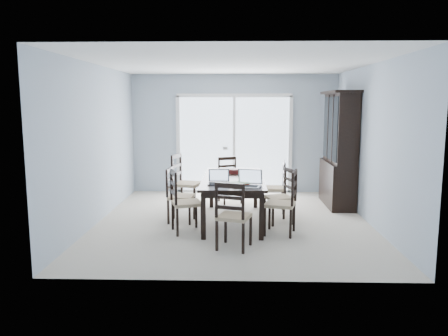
{
  "coord_description": "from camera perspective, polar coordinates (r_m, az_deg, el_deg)",
  "views": [
    {
      "loc": [
        0.06,
        -7.14,
        1.96
      ],
      "look_at": [
        -0.15,
        0.0,
        0.91
      ],
      "focal_mm": 35.0,
      "sensor_mm": 36.0,
      "label": 1
    }
  ],
  "objects": [
    {
      "name": "laptop_dark",
      "position": [
        6.61,
        -0.72,
        -1.69
      ],
      "size": [
        0.32,
        0.23,
        0.22
      ],
      "rotation": [
        0.0,
        0.0,
        -0.01
      ],
      "color": "black",
      "rests_on": "dining_table"
    },
    {
      "name": "hot_tub",
      "position": [
        10.78,
        -3.7,
        0.64
      ],
      "size": [
        2.25,
        2.08,
        1.02
      ],
      "rotation": [
        0.0,
        0.0,
        -0.18
      ],
      "color": "maroon",
      "rests_on": "balcony"
    },
    {
      "name": "railing",
      "position": [
        11.73,
        1.38,
        1.49
      ],
      "size": [
        4.5,
        0.06,
        1.1
      ],
      "primitive_type": "cube",
      "color": "#99999E",
      "rests_on": "balcony"
    },
    {
      "name": "chair_left_near",
      "position": [
        6.68,
        -5.69,
        -3.5
      ],
      "size": [
        0.54,
        0.54,
        1.12
      ],
      "rotation": [
        0.0,
        0.0,
        -1.24
      ],
      "color": "black",
      "rests_on": "floor"
    },
    {
      "name": "chair_right_far",
      "position": [
        7.98,
        7.08,
        -1.74
      ],
      "size": [
        0.43,
        0.42,
        1.07
      ],
      "rotation": [
        0.0,
        0.0,
        1.52
      ],
      "color": "black",
      "rests_on": "floor"
    },
    {
      "name": "back_wall",
      "position": [
        9.67,
        1.33,
        4.47
      ],
      "size": [
        4.5,
        0.02,
        2.6
      ],
      "primitive_type": "cube",
      "color": "#9FAEBE",
      "rests_on": "floor"
    },
    {
      "name": "chair_left_mid",
      "position": [
        7.31,
        -6.3,
        -2.74
      ],
      "size": [
        0.45,
        0.44,
        1.05
      ],
      "rotation": [
        0.0,
        0.0,
        -1.68
      ],
      "color": "black",
      "rests_on": "floor"
    },
    {
      "name": "chair_right_mid",
      "position": [
        7.29,
        7.83,
        -2.84
      ],
      "size": [
        0.51,
        0.5,
        1.04
      ],
      "rotation": [
        0.0,
        0.0,
        1.89
      ],
      "color": "black",
      "rests_on": "floor"
    },
    {
      "name": "laptop_silver",
      "position": [
        6.4,
        3.13,
        -1.97
      ],
      "size": [
        0.42,
        0.34,
        0.25
      ],
      "rotation": [
        0.0,
        0.0,
        -0.27
      ],
      "color": "silver",
      "rests_on": "dining_table"
    },
    {
      "name": "chair_end_far",
      "position": [
        8.77,
        0.61,
        -0.88
      ],
      "size": [
        0.5,
        0.51,
        1.04
      ],
      "rotation": [
        0.0,
        0.0,
        3.48
      ],
      "color": "black",
      "rests_on": "floor"
    },
    {
      "name": "chair_right_near",
      "position": [
        6.62,
        8.18,
        -3.58
      ],
      "size": [
        0.53,
        0.52,
        1.13
      ],
      "rotation": [
        0.0,
        0.0,
        1.31
      ],
      "color": "black",
      "rests_on": "floor"
    },
    {
      "name": "wall_right",
      "position": [
        7.5,
        18.69,
        2.89
      ],
      "size": [
        0.02,
        5.0,
        2.6
      ],
      "primitive_type": "cube",
      "color": "#9FAEBE",
      "rests_on": "floor"
    },
    {
      "name": "balcony",
      "position": [
        10.83,
        1.34,
        -2.31
      ],
      "size": [
        4.5,
        2.0,
        0.1
      ],
      "primitive_type": "cube",
      "color": "gray",
      "rests_on": "ground"
    },
    {
      "name": "dining_table",
      "position": [
        7.26,
        1.19,
        -1.83
      ],
      "size": [
        1.0,
        2.2,
        0.75
      ],
      "color": "black",
      "rests_on": "floor"
    },
    {
      "name": "sliding_door",
      "position": [
        9.66,
        1.33,
        3.2
      ],
      "size": [
        2.52,
        0.05,
        2.18
      ],
      "color": "silver",
      "rests_on": "floor"
    },
    {
      "name": "wall_left",
      "position": [
        7.54,
        -16.19,
        3.02
      ],
      "size": [
        0.02,
        5.0,
        2.6
      ],
      "primitive_type": "cube",
      "color": "#9FAEBE",
      "rests_on": "floor"
    },
    {
      "name": "floor",
      "position": [
        7.41,
        1.18,
        -6.96
      ],
      "size": [
        5.0,
        5.0,
        0.0
      ],
      "primitive_type": "plane",
      "color": "beige",
      "rests_on": "ground"
    },
    {
      "name": "cell_phone",
      "position": [
        6.48,
        2.5,
        -2.35
      ],
      "size": [
        0.11,
        0.07,
        0.01
      ],
      "primitive_type": "cube",
      "rotation": [
        0.0,
        0.0,
        -0.22
      ],
      "color": "black",
      "rests_on": "dining_table"
    },
    {
      "name": "china_hutch",
      "position": [
        8.67,
        14.79,
        2.22
      ],
      "size": [
        0.5,
        1.38,
        2.2
      ],
      "color": "black",
      "rests_on": "floor"
    },
    {
      "name": "book_stack",
      "position": [
        6.54,
        2.04,
        -2.08
      ],
      "size": [
        0.35,
        0.31,
        0.05
      ],
      "rotation": [
        0.0,
        0.0,
        0.27
      ],
      "color": "maroon",
      "rests_on": "dining_table"
    },
    {
      "name": "ceiling",
      "position": [
        7.17,
        1.24,
        13.5
      ],
      "size": [
        5.0,
        5.0,
        0.0
      ],
      "primitive_type": "plane",
      "rotation": [
        3.14,
        0.0,
        0.0
      ],
      "color": "white",
      "rests_on": "back_wall"
    },
    {
      "name": "game_box",
      "position": [
        7.66,
        1.8,
        -0.44
      ],
      "size": [
        0.29,
        0.15,
        0.07
      ],
      "primitive_type": "cube",
      "rotation": [
        0.0,
        0.0,
        -0.02
      ],
      "color": "#501018",
      "rests_on": "dining_table"
    },
    {
      "name": "chair_left_far",
      "position": [
        8.12,
        -5.43,
        -1.04
      ],
      "size": [
        0.57,
        0.56,
        1.2
      ],
      "rotation": [
        0.0,
        0.0,
        -1.83
      ],
      "color": "black",
      "rests_on": "floor"
    },
    {
      "name": "chair_end_near",
      "position": [
        5.85,
        1.06,
        -5.33
      ],
      "size": [
        0.51,
        0.52,
        1.09
      ],
      "rotation": [
        0.0,
        0.0,
        -0.3
      ],
      "color": "black",
      "rests_on": "floor"
    }
  ]
}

